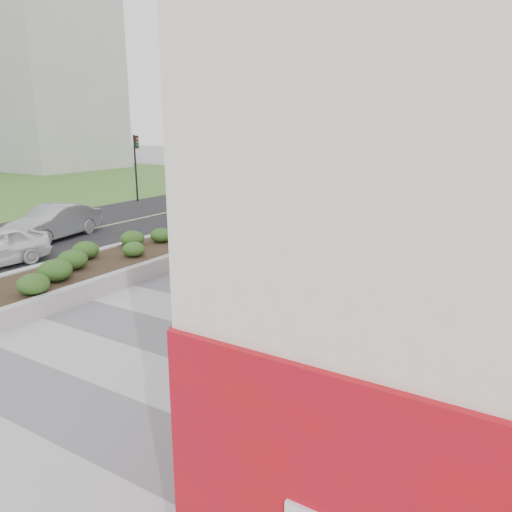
# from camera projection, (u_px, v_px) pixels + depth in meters

# --- Properties ---
(ground) EXTENTS (160.00, 160.00, 0.00)m
(ground) POSITION_uv_depth(u_px,v_px,m) (126.00, 375.00, 10.00)
(ground) COLOR gray
(ground) RESTS_ON ground
(walkway) EXTENTS (8.00, 36.00, 0.01)m
(walkway) POSITION_uv_depth(u_px,v_px,m) (215.00, 325.00, 12.46)
(walkway) COLOR #A8A8AD
(walkway) RESTS_ON ground
(planter) EXTENTS (3.00, 18.00, 0.90)m
(planter) POSITION_uv_depth(u_px,v_px,m) (159.00, 248.00, 18.44)
(planter) COLOR #9E9EA0
(planter) RESTS_ON ground
(street) EXTENTS (10.00, 40.00, 0.00)m
(street) POSITION_uv_depth(u_px,v_px,m) (48.00, 238.00, 21.86)
(street) COLOR black
(street) RESTS_ON ground
(traffic_signal_near) EXTENTS (0.33, 0.28, 4.20)m
(traffic_signal_near) POSITION_uv_depth(u_px,v_px,m) (264.00, 163.00, 27.34)
(traffic_signal_near) COLOR black
(traffic_signal_near) RESTS_ON ground
(traffic_signal_far) EXTENTS (0.33, 0.28, 4.20)m
(traffic_signal_far) POSITION_uv_depth(u_px,v_px,m) (136.00, 158.00, 31.61)
(traffic_signal_far) COLOR black
(traffic_signal_far) RESTS_ON ground
(distant_bldg_west_a) EXTENTS (18.00, 12.00, 22.00)m
(distant_bldg_west_a) POSITION_uv_depth(u_px,v_px,m) (28.00, 66.00, 54.71)
(distant_bldg_west_a) COLOR #ADAAA3
(distant_bldg_west_a) RESTS_ON ground
(distant_bldg_north_l) EXTENTS (16.00, 12.00, 20.00)m
(distant_bldg_north_l) POSITION_uv_depth(u_px,v_px,m) (455.00, 76.00, 55.16)
(distant_bldg_north_l) COLOR #ADAAA3
(distant_bldg_north_l) RESTS_ON ground
(manhole_cover) EXTENTS (0.44, 0.44, 0.01)m
(manhole_cover) POSITION_uv_depth(u_px,v_px,m) (231.00, 329.00, 12.21)
(manhole_cover) COLOR #595654
(manhole_cover) RESTS_ON ground
(skateboarder) EXTENTS (0.55, 0.73, 1.53)m
(skateboarder) POSITION_uv_depth(u_px,v_px,m) (252.00, 268.00, 14.66)
(skateboarder) COLOR beige
(skateboarder) RESTS_ON ground
(car_silver) EXTENTS (2.33, 4.68, 1.48)m
(car_silver) POSITION_uv_depth(u_px,v_px,m) (54.00, 222.00, 21.59)
(car_silver) COLOR #95989B
(car_silver) RESTS_ON ground
(car_dark) EXTENTS (4.13, 5.79, 1.56)m
(car_dark) POSITION_uv_depth(u_px,v_px,m) (210.00, 202.00, 26.91)
(car_dark) COLOR black
(car_dark) RESTS_ON ground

